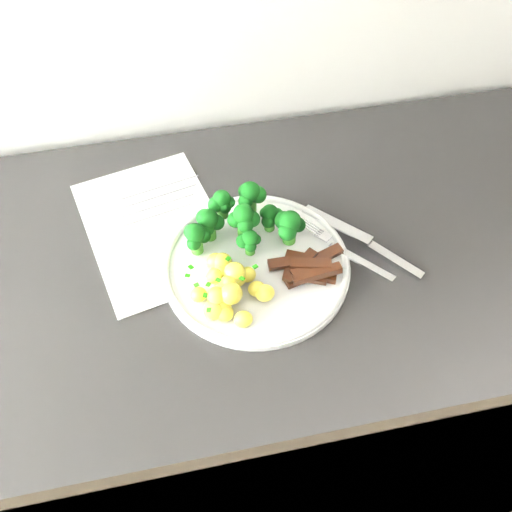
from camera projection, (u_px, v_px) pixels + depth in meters
The scene contains 8 objects.
counter at pixel (271, 379), 1.25m from camera, with size 2.39×0.60×0.90m.
recipe_paper at pixel (154, 227), 0.92m from camera, with size 0.26×0.33×0.00m.
plate at pixel (256, 265), 0.86m from camera, with size 0.28×0.28×0.02m.
broccoli at pixel (243, 219), 0.87m from camera, with size 0.18×0.12×0.07m.
potatoes at pixel (228, 288), 0.82m from camera, with size 0.12×0.13×0.05m.
beef_strips at pixel (308, 268), 0.85m from camera, with size 0.12×0.07×0.03m.
fork at pixel (348, 253), 0.87m from camera, with size 0.11×0.14×0.02m.
knife at pixel (377, 249), 0.88m from camera, with size 0.15×0.17×0.02m.
Camera 1 is at (-0.16, 1.15, 1.60)m, focal length 40.42 mm.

